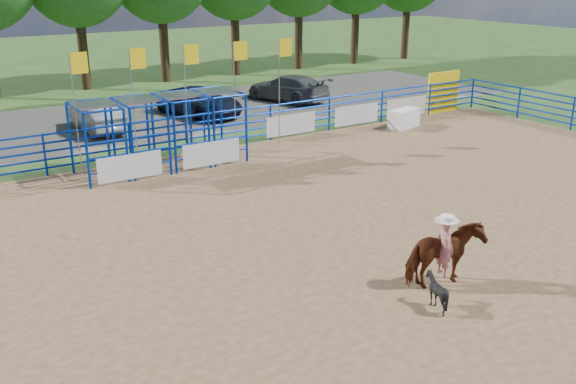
% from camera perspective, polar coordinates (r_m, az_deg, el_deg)
% --- Properties ---
extents(ground, '(120.00, 120.00, 0.00)m').
position_cam_1_polar(ground, '(17.39, 7.09, -3.84)').
color(ground, '#375823').
rests_on(ground, ground).
extents(arena_dirt, '(30.00, 20.00, 0.02)m').
position_cam_1_polar(arena_dirt, '(17.39, 7.10, -3.81)').
color(arena_dirt, olive).
rests_on(arena_dirt, ground).
extents(gravel_strip, '(40.00, 10.00, 0.01)m').
position_cam_1_polar(gravel_strip, '(31.72, -12.89, 6.48)').
color(gravel_strip, '#67655B').
rests_on(gravel_strip, ground).
extents(announcer_table, '(1.68, 1.10, 0.82)m').
position_cam_1_polar(announcer_table, '(29.25, 10.27, 6.45)').
color(announcer_table, white).
rests_on(announcer_table, arena_dirt).
extents(horse_and_rider, '(1.86, 1.05, 2.35)m').
position_cam_1_polar(horse_and_rider, '(14.67, 13.73, -5.14)').
color(horse_and_rider, '#672F14').
rests_on(horse_and_rider, arena_dirt).
extents(calf, '(0.91, 0.89, 0.75)m').
position_cam_1_polar(calf, '(13.92, 13.04, -8.60)').
color(calf, black).
rests_on(calf, arena_dirt).
extents(car_b, '(1.53, 4.11, 1.34)m').
position_cam_1_polar(car_b, '(29.38, -16.65, 6.51)').
color(car_b, gray).
rests_on(car_b, gravel_strip).
extents(car_c, '(3.21, 5.16, 1.33)m').
position_cam_1_polar(car_c, '(31.54, -7.87, 7.97)').
color(car_c, '#161B38').
rests_on(car_c, gravel_strip).
extents(car_d, '(3.30, 5.16, 1.39)m').
position_cam_1_polar(car_d, '(34.70, -0.03, 9.23)').
color(car_d, slate).
rests_on(car_d, gravel_strip).
extents(perimeter_fence, '(30.10, 20.10, 1.50)m').
position_cam_1_polar(perimeter_fence, '(17.11, 7.20, -1.53)').
color(perimeter_fence, '#072FA7').
rests_on(perimeter_fence, ground).
extents(chute_assembly, '(19.32, 2.41, 4.20)m').
position_cam_1_polar(chute_assembly, '(23.34, -10.48, 5.28)').
color(chute_assembly, '#072FA7').
rests_on(chute_assembly, ground).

